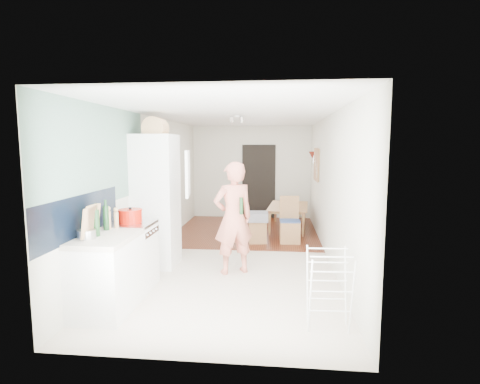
% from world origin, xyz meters
% --- Properties ---
extents(room_shell, '(3.20, 7.00, 2.50)m').
position_xyz_m(room_shell, '(0.00, 0.00, 1.25)').
color(room_shell, silver).
rests_on(room_shell, ground).
extents(floor, '(3.20, 7.00, 0.01)m').
position_xyz_m(floor, '(0.00, 0.00, 0.00)').
color(floor, beige).
rests_on(floor, ground).
extents(wood_floor_overlay, '(3.20, 3.30, 0.01)m').
position_xyz_m(wood_floor_overlay, '(0.00, 1.85, 0.01)').
color(wood_floor_overlay, '#612B14').
rests_on(wood_floor_overlay, room_shell).
extents(sage_wall_panel, '(0.02, 3.00, 1.30)m').
position_xyz_m(sage_wall_panel, '(-1.59, -2.00, 1.85)').
color(sage_wall_panel, gray).
rests_on(sage_wall_panel, room_shell).
extents(tile_splashback, '(0.02, 1.90, 0.50)m').
position_xyz_m(tile_splashback, '(-1.59, -2.55, 1.15)').
color(tile_splashback, black).
rests_on(tile_splashback, room_shell).
extents(doorway_recess, '(0.90, 0.04, 2.00)m').
position_xyz_m(doorway_recess, '(0.20, 3.48, 1.00)').
color(doorway_recess, black).
rests_on(doorway_recess, room_shell).
extents(base_cabinet, '(0.60, 0.90, 0.86)m').
position_xyz_m(base_cabinet, '(-1.30, -2.55, 0.43)').
color(base_cabinet, white).
rests_on(base_cabinet, room_shell).
extents(worktop, '(0.62, 0.92, 0.06)m').
position_xyz_m(worktop, '(-1.30, -2.55, 0.89)').
color(worktop, beige).
rests_on(worktop, room_shell).
extents(range_cooker, '(0.60, 0.60, 0.88)m').
position_xyz_m(range_cooker, '(-1.30, -1.80, 0.44)').
color(range_cooker, white).
rests_on(range_cooker, room_shell).
extents(cooker_top, '(0.60, 0.60, 0.04)m').
position_xyz_m(cooker_top, '(-1.30, -1.80, 0.90)').
color(cooker_top, '#B8B7BA').
rests_on(cooker_top, room_shell).
extents(fridge_housing, '(0.66, 0.66, 2.15)m').
position_xyz_m(fridge_housing, '(-1.27, -0.78, 1.07)').
color(fridge_housing, white).
rests_on(fridge_housing, room_shell).
extents(fridge_door, '(0.14, 0.56, 0.70)m').
position_xyz_m(fridge_door, '(-0.66, -1.08, 1.55)').
color(fridge_door, white).
rests_on(fridge_door, room_shell).
extents(fridge_interior, '(0.02, 0.52, 0.66)m').
position_xyz_m(fridge_interior, '(-0.96, -0.78, 1.55)').
color(fridge_interior, white).
rests_on(fridge_interior, room_shell).
extents(pinboard, '(0.03, 0.90, 0.70)m').
position_xyz_m(pinboard, '(1.58, 1.90, 1.55)').
color(pinboard, tan).
rests_on(pinboard, room_shell).
extents(pinboard_frame, '(0.00, 0.94, 0.74)m').
position_xyz_m(pinboard_frame, '(1.57, 1.90, 1.55)').
color(pinboard_frame, '#A17B43').
rests_on(pinboard_frame, room_shell).
extents(wall_sconce, '(0.18, 0.18, 0.16)m').
position_xyz_m(wall_sconce, '(1.54, 2.55, 1.75)').
color(wall_sconce, maroon).
rests_on(wall_sconce, room_shell).
extents(person, '(0.89, 0.78, 2.04)m').
position_xyz_m(person, '(0.04, -1.04, 1.02)').
color(person, '#DE7A64').
rests_on(person, floor).
extents(dining_table, '(0.87, 1.42, 0.48)m').
position_xyz_m(dining_table, '(1.00, 2.14, 0.24)').
color(dining_table, '#A17B43').
rests_on(dining_table, floor).
extents(dining_chair, '(0.42, 0.42, 0.94)m').
position_xyz_m(dining_chair, '(0.97, 0.87, 0.47)').
color(dining_chair, '#A17B43').
rests_on(dining_chair, floor).
extents(stool, '(0.40, 0.40, 0.46)m').
position_xyz_m(stool, '(0.31, 0.80, 0.23)').
color(stool, '#A17B43').
rests_on(stool, floor).
extents(grey_drape, '(0.42, 0.42, 0.18)m').
position_xyz_m(grey_drape, '(0.32, 0.75, 0.55)').
color(grey_drape, gray).
rests_on(grey_drape, stool).
extents(drying_rack, '(0.46, 0.42, 0.86)m').
position_xyz_m(drying_rack, '(1.26, -2.72, 0.43)').
color(drying_rack, white).
rests_on(drying_rack, floor).
extents(bread_bin, '(0.44, 0.42, 0.19)m').
position_xyz_m(bread_bin, '(-1.23, -0.82, 2.25)').
color(bread_bin, tan).
rests_on(bread_bin, fridge_housing).
extents(red_casserole, '(0.39, 0.39, 0.19)m').
position_xyz_m(red_casserole, '(-1.30, -1.79, 1.01)').
color(red_casserole, red).
rests_on(red_casserole, cooker_top).
extents(steel_pan, '(0.23, 0.23, 0.10)m').
position_xyz_m(steel_pan, '(-1.45, -2.70, 0.97)').
color(steel_pan, '#B8B7BA').
rests_on(steel_pan, worktop).
extents(held_bottle, '(0.05, 0.05, 0.25)m').
position_xyz_m(held_bottle, '(0.17, -1.15, 1.08)').
color(held_bottle, '#173C1A').
rests_on(held_bottle, person).
extents(bottle_a, '(0.09, 0.09, 0.31)m').
position_xyz_m(bottle_a, '(-1.39, -2.57, 1.08)').
color(bottle_a, '#173C1A').
rests_on(bottle_a, worktop).
extents(bottle_b, '(0.08, 0.08, 0.31)m').
position_xyz_m(bottle_b, '(-1.43, -2.25, 1.07)').
color(bottle_b, '#173C1A').
rests_on(bottle_b, worktop).
extents(bottle_c, '(0.10, 0.10, 0.22)m').
position_xyz_m(bottle_c, '(-1.44, -2.50, 1.03)').
color(bottle_c, silver).
rests_on(bottle_c, worktop).
extents(pepper_mill_front, '(0.07, 0.07, 0.23)m').
position_xyz_m(pepper_mill_front, '(-1.43, -2.19, 1.03)').
color(pepper_mill_front, tan).
rests_on(pepper_mill_front, worktop).
extents(pepper_mill_back, '(0.06, 0.06, 0.21)m').
position_xyz_m(pepper_mill_back, '(-1.36, -2.11, 1.02)').
color(pepper_mill_back, tan).
rests_on(pepper_mill_back, worktop).
extents(chopping_boards, '(0.12, 0.28, 0.39)m').
position_xyz_m(chopping_boards, '(-1.41, -2.67, 1.11)').
color(chopping_boards, tan).
rests_on(chopping_boards, worktop).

